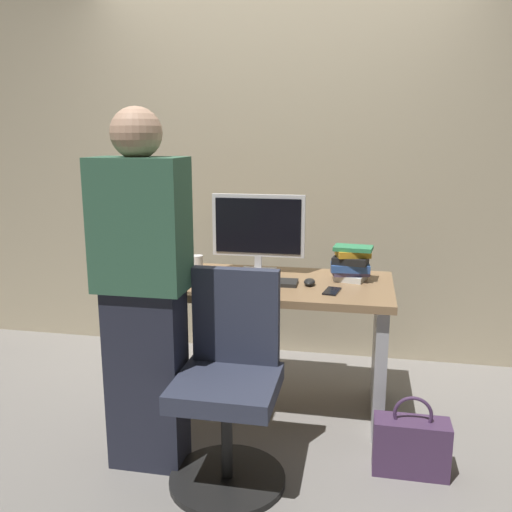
% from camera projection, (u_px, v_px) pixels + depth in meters
% --- Properties ---
extents(ground_plane, '(9.00, 9.00, 0.00)m').
position_uv_depth(ground_plane, '(258.00, 403.00, 3.20)').
color(ground_plane, gray).
extents(wall_back, '(6.40, 0.10, 3.00)m').
position_uv_depth(wall_back, '(282.00, 138.00, 3.71)').
color(wall_back, tan).
rests_on(wall_back, ground).
extents(desk, '(1.47, 0.70, 0.73)m').
position_uv_depth(desk, '(258.00, 319.00, 3.09)').
color(desk, '#93704C').
rests_on(desk, ground).
extents(office_chair, '(0.52, 0.52, 0.94)m').
position_uv_depth(office_chair, '(230.00, 388.00, 2.43)').
color(office_chair, black).
rests_on(office_chair, ground).
extents(person_at_desk, '(0.40, 0.24, 1.64)m').
position_uv_depth(person_at_desk, '(143.00, 291.00, 2.45)').
color(person_at_desk, '#262838').
rests_on(person_at_desk, ground).
extents(monitor, '(0.54, 0.14, 0.46)m').
position_uv_depth(monitor, '(258.00, 229.00, 3.18)').
color(monitor, silver).
rests_on(monitor, desk).
extents(keyboard, '(0.43, 0.14, 0.02)m').
position_uv_depth(keyboard, '(258.00, 281.00, 2.99)').
color(keyboard, '#262626').
rests_on(keyboard, desk).
extents(mouse, '(0.06, 0.10, 0.03)m').
position_uv_depth(mouse, '(309.00, 282.00, 2.95)').
color(mouse, black).
rests_on(mouse, desk).
extents(cup_near_keyboard, '(0.06, 0.06, 0.10)m').
position_uv_depth(cup_near_keyboard, '(178.00, 276.00, 2.95)').
color(cup_near_keyboard, '#D84C3F').
rests_on(cup_near_keyboard, desk).
extents(cup_by_monitor, '(0.07, 0.07, 0.10)m').
position_uv_depth(cup_by_monitor, '(197.00, 264.00, 3.22)').
color(cup_by_monitor, silver).
rests_on(cup_by_monitor, desk).
extents(book_stack, '(0.23, 0.18, 0.19)m').
position_uv_depth(book_stack, '(351.00, 263.00, 3.03)').
color(book_stack, white).
rests_on(book_stack, desk).
extents(cell_phone, '(0.09, 0.15, 0.01)m').
position_uv_depth(cell_phone, '(332.00, 291.00, 2.82)').
color(cell_phone, black).
rests_on(cell_phone, desk).
extents(handbag, '(0.34, 0.14, 0.38)m').
position_uv_depth(handbag, '(411.00, 445.00, 2.51)').
color(handbag, '#4C3356').
rests_on(handbag, ground).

